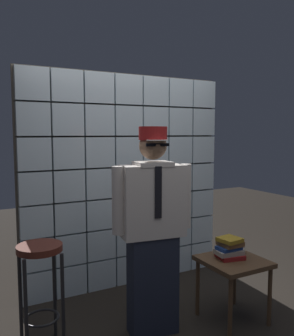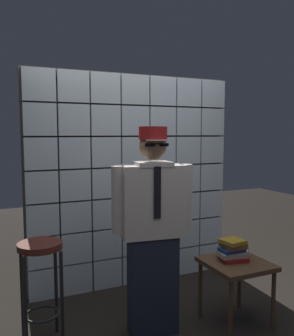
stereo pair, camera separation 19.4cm
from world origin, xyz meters
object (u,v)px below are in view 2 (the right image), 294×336
(standing_person, at_px, (153,228))
(side_table, at_px, (236,270))
(coffee_mug, at_px, (242,251))
(book_stack, at_px, (232,250))
(bar_stool, at_px, (41,269))

(standing_person, xyz_separation_m, side_table, (0.72, -0.17, -0.41))
(side_table, distance_m, coffee_mug, 0.19)
(book_stack, relative_size, coffee_mug, 2.10)
(side_table, xyz_separation_m, coffee_mug, (0.12, 0.08, 0.12))
(book_stack, distance_m, coffee_mug, 0.15)
(coffee_mug, bearing_deg, bar_stool, 170.38)
(book_stack, bearing_deg, side_table, -70.87)
(side_table, bearing_deg, bar_stool, 166.98)
(standing_person, height_order, bar_stool, standing_person)
(bar_stool, relative_size, side_table, 1.48)
(bar_stool, relative_size, book_stack, 3.12)
(standing_person, relative_size, book_stack, 6.47)
(bar_stool, xyz_separation_m, coffee_mug, (1.71, -0.29, -0.01))
(book_stack, bearing_deg, coffee_mug, 15.93)
(bar_stool, bearing_deg, side_table, -13.02)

